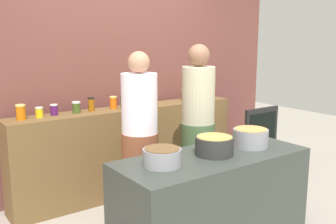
# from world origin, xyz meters

# --- Properties ---
(storefront_wall) EXTENTS (4.80, 0.12, 3.00)m
(storefront_wall) POSITION_xyz_m (0.00, 1.45, 1.50)
(storefront_wall) COLOR brown
(storefront_wall) RESTS_ON ground
(display_shelf) EXTENTS (2.70, 0.36, 0.98)m
(display_shelf) POSITION_xyz_m (0.00, 1.10, 0.49)
(display_shelf) COLOR brown
(display_shelf) RESTS_ON ground
(prep_table) EXTENTS (1.70, 0.70, 0.78)m
(prep_table) POSITION_xyz_m (0.00, -0.30, 0.39)
(prep_table) COLOR #363C37
(prep_table) RESTS_ON ground
(preserve_jar_0) EXTENTS (0.09, 0.09, 0.15)m
(preserve_jar_0) POSITION_xyz_m (-1.17, 1.12, 1.06)
(preserve_jar_0) COLOR #D2660C
(preserve_jar_0) RESTS_ON display_shelf
(preserve_jar_1) EXTENTS (0.08, 0.08, 0.10)m
(preserve_jar_1) POSITION_xyz_m (-0.99, 1.12, 1.04)
(preserve_jar_1) COLOR yellow
(preserve_jar_1) RESTS_ON display_shelf
(preserve_jar_2) EXTENTS (0.08, 0.08, 0.11)m
(preserve_jar_2) POSITION_xyz_m (-0.83, 1.15, 1.04)
(preserve_jar_2) COLOR #4B195A
(preserve_jar_2) RESTS_ON display_shelf
(preserve_jar_3) EXTENTS (0.09, 0.09, 0.12)m
(preserve_jar_3) POSITION_xyz_m (-0.60, 1.13, 1.05)
(preserve_jar_3) COLOR #3C531F
(preserve_jar_3) RESTS_ON display_shelf
(preserve_jar_4) EXTENTS (0.07, 0.07, 0.15)m
(preserve_jar_4) POSITION_xyz_m (-0.44, 1.13, 1.06)
(preserve_jar_4) COLOR #91510C
(preserve_jar_4) RESTS_ON display_shelf
(preserve_jar_5) EXTENTS (0.08, 0.08, 0.14)m
(preserve_jar_5) POSITION_xyz_m (-0.18, 1.13, 1.05)
(preserve_jar_5) COLOR #E45E10
(preserve_jar_5) RESTS_ON display_shelf
(preserve_jar_6) EXTENTS (0.09, 0.09, 0.14)m
(preserve_jar_6) POSITION_xyz_m (-0.07, 1.07, 1.05)
(preserve_jar_6) COLOR #33581F
(preserve_jar_6) RESTS_ON display_shelf
(preserve_jar_7) EXTENTS (0.08, 0.08, 0.10)m
(preserve_jar_7) POSITION_xyz_m (0.08, 1.13, 1.04)
(preserve_jar_7) COLOR brown
(preserve_jar_7) RESTS_ON display_shelf
(preserve_jar_8) EXTENTS (0.07, 0.07, 0.14)m
(preserve_jar_8) POSITION_xyz_m (0.80, 1.12, 1.06)
(preserve_jar_8) COLOR brown
(preserve_jar_8) RESTS_ON display_shelf
(preserve_jar_9) EXTENTS (0.08, 0.08, 0.12)m
(preserve_jar_9) POSITION_xyz_m (0.96, 1.04, 1.04)
(preserve_jar_9) COLOR #D45F0C
(preserve_jar_9) RESTS_ON display_shelf
(preserve_jar_10) EXTENTS (0.08, 0.08, 0.13)m
(preserve_jar_10) POSITION_xyz_m (1.14, 1.17, 1.05)
(preserve_jar_10) COLOR gold
(preserve_jar_10) RESTS_ON display_shelf
(preserve_jar_11) EXTENTS (0.07, 0.07, 0.14)m
(preserve_jar_11) POSITION_xyz_m (1.27, 1.12, 1.06)
(preserve_jar_11) COLOR red
(preserve_jar_11) RESTS_ON display_shelf
(cooking_pot_left) EXTENTS (0.30, 0.30, 0.14)m
(cooking_pot_left) POSITION_xyz_m (-0.50, -0.27, 0.85)
(cooking_pot_left) COLOR gray
(cooking_pot_left) RESTS_ON prep_table
(cooking_pot_center) EXTENTS (0.33, 0.33, 0.16)m
(cooking_pot_center) POSITION_xyz_m (0.02, -0.29, 0.86)
(cooking_pot_center) COLOR #2D2D2D
(cooking_pot_center) RESTS_ON prep_table
(cooking_pot_right) EXTENTS (0.32, 0.32, 0.17)m
(cooking_pot_right) POSITION_xyz_m (0.45, -0.30, 0.86)
(cooking_pot_right) COLOR gray
(cooking_pot_right) RESTS_ON prep_table
(cook_with_tongs) EXTENTS (0.34, 0.34, 1.64)m
(cook_with_tongs) POSITION_xyz_m (-0.32, 0.35, 0.74)
(cook_with_tongs) COLOR brown
(cook_with_tongs) RESTS_ON ground
(cook_in_cap) EXTENTS (0.34, 0.34, 1.69)m
(cook_in_cap) POSITION_xyz_m (0.32, 0.29, 0.77)
(cook_in_cap) COLOR #48653D
(cook_in_cap) RESTS_ON ground
(chalkboard_sign) EXTENTS (0.57, 0.05, 0.88)m
(chalkboard_sign) POSITION_xyz_m (1.62, 0.58, 0.45)
(chalkboard_sign) COLOR black
(chalkboard_sign) RESTS_ON ground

